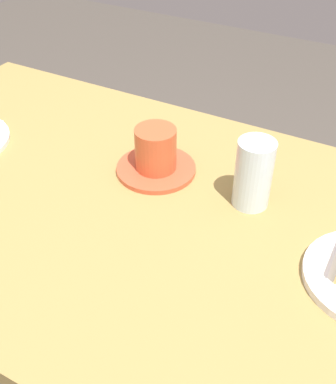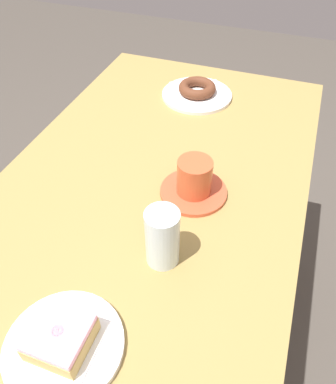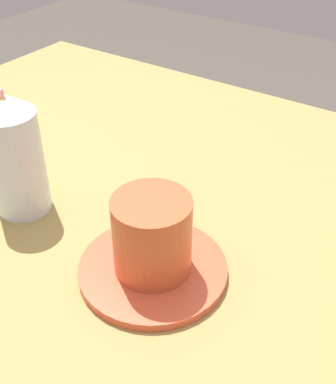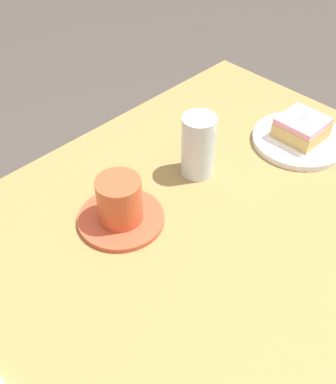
# 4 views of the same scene
# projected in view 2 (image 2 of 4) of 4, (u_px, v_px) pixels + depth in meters

# --- Properties ---
(ground_plane) EXTENTS (6.00, 6.00, 0.00)m
(ground_plane) POSITION_uv_depth(u_px,v_px,m) (159.00, 329.00, 1.45)
(ground_plane) COLOR #49423B
(table) EXTENTS (1.19, 0.71, 0.78)m
(table) POSITION_uv_depth(u_px,v_px,m) (154.00, 205.00, 0.97)
(table) COLOR olive
(table) RESTS_ON ground_plane
(plate_chocolate_ring) EXTENTS (0.21, 0.21, 0.01)m
(plate_chocolate_ring) POSITION_uv_depth(u_px,v_px,m) (197.00, 95.00, 1.17)
(plate_chocolate_ring) COLOR white
(plate_chocolate_ring) RESTS_ON table
(napkin_chocolate_ring) EXTENTS (0.20, 0.20, 0.00)m
(napkin_chocolate_ring) POSITION_uv_depth(u_px,v_px,m) (197.00, 93.00, 1.16)
(napkin_chocolate_ring) COLOR white
(napkin_chocolate_ring) RESTS_ON plate_chocolate_ring
(donut_chocolate_ring) EXTENTS (0.11, 0.11, 0.03)m
(donut_chocolate_ring) POSITION_uv_depth(u_px,v_px,m) (197.00, 88.00, 1.15)
(donut_chocolate_ring) COLOR brown
(donut_chocolate_ring) RESTS_ON napkin_chocolate_ring
(plate_glazed_square) EXTENTS (0.19, 0.19, 0.01)m
(plate_glazed_square) POSITION_uv_depth(u_px,v_px,m) (64.00, 346.00, 0.61)
(plate_glazed_square) COLOR white
(plate_glazed_square) RESTS_ON table
(napkin_glazed_square) EXTENTS (0.11, 0.11, 0.00)m
(napkin_glazed_square) POSITION_uv_depth(u_px,v_px,m) (63.00, 344.00, 0.60)
(napkin_glazed_square) COLOR white
(napkin_glazed_square) RESTS_ON plate_glazed_square
(donut_glazed_square) EXTENTS (0.09, 0.09, 0.04)m
(donut_glazed_square) POSITION_uv_depth(u_px,v_px,m) (60.00, 337.00, 0.59)
(donut_glazed_square) COLOR tan
(donut_glazed_square) RESTS_ON napkin_glazed_square
(water_glass) EXTENTS (0.06, 0.06, 0.12)m
(water_glass) POSITION_uv_depth(u_px,v_px,m) (162.00, 237.00, 0.70)
(water_glass) COLOR silver
(water_glass) RESTS_ON table
(coffee_cup) EXTENTS (0.15, 0.15, 0.09)m
(coffee_cup) POSITION_uv_depth(u_px,v_px,m) (194.00, 181.00, 0.84)
(coffee_cup) COLOR #CD4F31
(coffee_cup) RESTS_ON table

